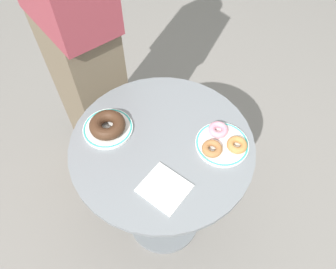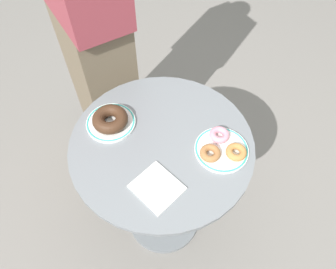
{
  "view_description": "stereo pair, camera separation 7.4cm",
  "coord_description": "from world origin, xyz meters",
  "px_view_note": "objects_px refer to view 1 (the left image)",
  "views": [
    {
      "loc": [
        0.18,
        -0.55,
        1.57
      ],
      "look_at": [
        0.02,
        0.02,
        0.75
      ],
      "focal_mm": 32.56,
      "sensor_mm": 36.0,
      "label": 1
    },
    {
      "loc": [
        0.25,
        -0.52,
        1.57
      ],
      "look_at": [
        0.02,
        0.02,
        0.75
      ],
      "focal_mm": 32.56,
      "sensor_mm": 36.0,
      "label": 2
    }
  ],
  "objects_px": {
    "donut_chocolate": "(107,125)",
    "donut_old_fashioned": "(237,145)",
    "donut_pink_frosted": "(218,130)",
    "person_figure": "(74,33)",
    "donut_cinnamon": "(212,149)",
    "plate_right": "(222,144)",
    "paper_napkin": "(164,188)",
    "cafe_table": "(163,177)",
    "plate_left": "(108,129)"
  },
  "relations": [
    {
      "from": "donut_cinnamon",
      "to": "paper_napkin",
      "type": "bearing_deg",
      "value": -123.22
    },
    {
      "from": "plate_right",
      "to": "donut_old_fashioned",
      "type": "height_order",
      "value": "donut_old_fashioned"
    },
    {
      "from": "cafe_table",
      "to": "donut_pink_frosted",
      "type": "relative_size",
      "value": 10.6
    },
    {
      "from": "plate_left",
      "to": "donut_pink_frosted",
      "type": "distance_m",
      "value": 0.38
    },
    {
      "from": "plate_left",
      "to": "donut_pink_frosted",
      "type": "bearing_deg",
      "value": 14.08
    },
    {
      "from": "cafe_table",
      "to": "plate_right",
      "type": "bearing_deg",
      "value": 13.37
    },
    {
      "from": "cafe_table",
      "to": "donut_cinnamon",
      "type": "bearing_deg",
      "value": 2.65
    },
    {
      "from": "cafe_table",
      "to": "donut_pink_frosted",
      "type": "xyz_separation_m",
      "value": [
        0.17,
        0.09,
        0.27
      ]
    },
    {
      "from": "cafe_table",
      "to": "donut_chocolate",
      "type": "height_order",
      "value": "donut_chocolate"
    },
    {
      "from": "donut_cinnamon",
      "to": "person_figure",
      "type": "xyz_separation_m",
      "value": [
        -0.62,
        0.3,
        0.1
      ]
    },
    {
      "from": "cafe_table",
      "to": "donut_chocolate",
      "type": "bearing_deg",
      "value": -178.37
    },
    {
      "from": "donut_cinnamon",
      "to": "person_figure",
      "type": "bearing_deg",
      "value": 153.77
    },
    {
      "from": "donut_pink_frosted",
      "to": "donut_cinnamon",
      "type": "distance_m",
      "value": 0.08
    },
    {
      "from": "donut_pink_frosted",
      "to": "person_figure",
      "type": "distance_m",
      "value": 0.67
    },
    {
      "from": "donut_old_fashioned",
      "to": "person_figure",
      "type": "bearing_deg",
      "value": 158.94
    },
    {
      "from": "paper_napkin",
      "to": "donut_old_fashioned",
      "type": "bearing_deg",
      "value": 47.96
    },
    {
      "from": "donut_old_fashioned",
      "to": "donut_pink_frosted",
      "type": "xyz_separation_m",
      "value": [
        -0.07,
        0.04,
        0.0
      ]
    },
    {
      "from": "plate_left",
      "to": "donut_pink_frosted",
      "type": "relative_size",
      "value": 2.56
    },
    {
      "from": "plate_left",
      "to": "donut_cinnamon",
      "type": "xyz_separation_m",
      "value": [
        0.36,
        0.01,
        0.02
      ]
    },
    {
      "from": "plate_right",
      "to": "donut_old_fashioned",
      "type": "xyz_separation_m",
      "value": [
        0.05,
        -0.0,
        0.02
      ]
    },
    {
      "from": "donut_chocolate",
      "to": "person_figure",
      "type": "height_order",
      "value": "person_figure"
    },
    {
      "from": "plate_right",
      "to": "donut_pink_frosted",
      "type": "relative_size",
      "value": 2.65
    },
    {
      "from": "plate_left",
      "to": "cafe_table",
      "type": "bearing_deg",
      "value": 1.24
    },
    {
      "from": "plate_left",
      "to": "donut_chocolate",
      "type": "xyz_separation_m",
      "value": [
        0.0,
        -0.0,
        0.03
      ]
    },
    {
      "from": "donut_chocolate",
      "to": "donut_pink_frosted",
      "type": "bearing_deg",
      "value": 14.43
    },
    {
      "from": "paper_napkin",
      "to": "cafe_table",
      "type": "bearing_deg",
      "value": 109.55
    },
    {
      "from": "donut_chocolate",
      "to": "donut_old_fashioned",
      "type": "distance_m",
      "value": 0.44
    },
    {
      "from": "donut_chocolate",
      "to": "donut_cinnamon",
      "type": "height_order",
      "value": "donut_chocolate"
    },
    {
      "from": "donut_pink_frosted",
      "to": "person_figure",
      "type": "bearing_deg",
      "value": 160.23
    },
    {
      "from": "paper_napkin",
      "to": "person_figure",
      "type": "distance_m",
      "value": 0.7
    },
    {
      "from": "plate_left",
      "to": "paper_napkin",
      "type": "height_order",
      "value": "plate_left"
    },
    {
      "from": "plate_right",
      "to": "person_figure",
      "type": "height_order",
      "value": "person_figure"
    },
    {
      "from": "plate_left",
      "to": "donut_old_fashioned",
      "type": "distance_m",
      "value": 0.44
    },
    {
      "from": "cafe_table",
      "to": "donut_chocolate",
      "type": "distance_m",
      "value": 0.34
    },
    {
      "from": "donut_chocolate",
      "to": "person_figure",
      "type": "xyz_separation_m",
      "value": [
        -0.26,
        0.32,
        0.09
      ]
    },
    {
      "from": "plate_right",
      "to": "paper_napkin",
      "type": "relative_size",
      "value": 1.31
    },
    {
      "from": "plate_right",
      "to": "donut_pink_frosted",
      "type": "distance_m",
      "value": 0.05
    },
    {
      "from": "person_figure",
      "to": "donut_cinnamon",
      "type": "bearing_deg",
      "value": -26.23
    },
    {
      "from": "donut_cinnamon",
      "to": "person_figure",
      "type": "distance_m",
      "value": 0.69
    },
    {
      "from": "donut_pink_frosted",
      "to": "plate_right",
      "type": "bearing_deg",
      "value": -60.9
    },
    {
      "from": "cafe_table",
      "to": "plate_left",
      "type": "height_order",
      "value": "plate_left"
    },
    {
      "from": "cafe_table",
      "to": "paper_napkin",
      "type": "relative_size",
      "value": 5.23
    },
    {
      "from": "donut_old_fashioned",
      "to": "donut_cinnamon",
      "type": "bearing_deg",
      "value": -153.68
    },
    {
      "from": "donut_old_fashioned",
      "to": "plate_right",
      "type": "bearing_deg",
      "value": 178.22
    },
    {
      "from": "cafe_table",
      "to": "donut_pink_frosted",
      "type": "bearing_deg",
      "value": 27.05
    },
    {
      "from": "donut_chocolate",
      "to": "donut_pink_frosted",
      "type": "relative_size",
      "value": 1.83
    },
    {
      "from": "plate_right",
      "to": "donut_chocolate",
      "type": "bearing_deg",
      "value": -172.35
    },
    {
      "from": "donut_pink_frosted",
      "to": "donut_cinnamon",
      "type": "relative_size",
      "value": 1.0
    },
    {
      "from": "plate_left",
      "to": "donut_chocolate",
      "type": "bearing_deg",
      "value": -13.65
    },
    {
      "from": "cafe_table",
      "to": "person_figure",
      "type": "distance_m",
      "value": 0.66
    }
  ]
}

